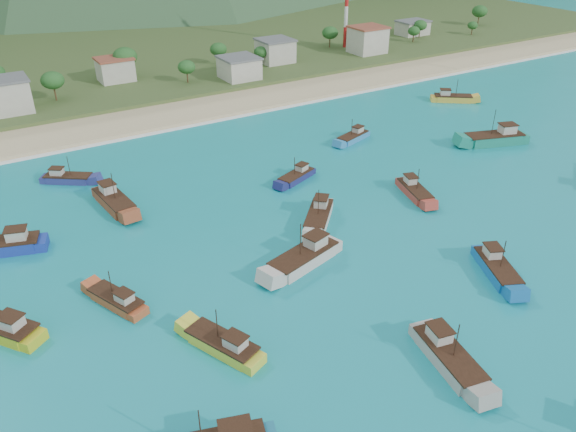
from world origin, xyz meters
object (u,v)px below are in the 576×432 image
boat_2 (305,258)px  boat_9 (297,177)px  boat_29 (117,301)px  boat_1 (3,247)px  boat_6 (448,357)px  boat_13 (1,329)px  boat_24 (414,192)px  boat_12 (495,139)px  boat_17 (497,269)px  boat_10 (452,99)px  boat_14 (224,346)px  boat_0 (68,179)px  boat_22 (114,202)px  boat_19 (319,217)px  boat_7 (353,138)px

boat_2 → boat_9: boat_2 is taller
boat_2 → boat_29: boat_2 is taller
boat_1 → boat_6: size_ratio=1.06×
boat_13 → boat_24: 65.80m
boat_12 → boat_13: boat_12 is taller
boat_1 → boat_29: 23.15m
boat_12 → boat_17: bearing=149.9°
boat_2 → boat_24: (27.54, 7.78, -0.29)m
boat_10 → boat_14: 102.15m
boat_0 → boat_2: bearing=62.3°
boat_10 → boat_24: bearing=-15.5°
boat_13 → boat_17: (59.27, -21.90, -0.06)m
boat_13 → boat_22: 31.74m
boat_2 → boat_9: size_ratio=1.43×
boat_6 → boat_10: 94.80m
boat_12 → boat_24: bearing=124.9°
boat_14 → boat_19: bearing=13.2°
boat_13 → boat_2: bearing=-45.8°
boat_12 → boat_14: size_ratio=1.35×
boat_0 → boat_17: boat_17 is taller
boat_29 → boat_14: bearing=-83.9°
boat_19 → boat_2: bearing=90.2°
boat_17 → boat_24: 24.24m
boat_29 → boat_6: bearing=-68.5°
boat_10 → boat_19: (-62.72, -32.59, 0.06)m
boat_13 → boat_6: bearing=-73.1°
boat_2 → boat_14: size_ratio=1.24×
boat_7 → boat_19: 35.35m
boat_1 → boat_12: bearing=-77.6°
boat_0 → boat_7: 57.20m
boat_22 → boat_6: bearing=104.9°
boat_1 → boat_14: 39.53m
boat_14 → boat_19: boat_19 is taller
boat_6 → boat_24: 40.49m
boat_12 → boat_14: boat_12 is taller
boat_29 → boat_19: bearing=-15.3°
boat_0 → boat_17: 73.86m
boat_12 → boat_13: size_ratio=1.31×
boat_29 → boat_2: bearing=-33.0°
boat_12 → boat_22: 77.03m
boat_14 → boat_0: bearing=72.5°
boat_6 → boat_9: size_ratio=1.28×
boat_9 → boat_12: 45.01m
boat_0 → boat_19: 46.84m
boat_29 → boat_12: bearing=-14.4°
boat_6 → boat_29: (-28.02, 28.99, -0.23)m
boat_7 → boat_14: 66.90m
boat_17 → boat_0: bearing=-28.9°
boat_13 → boat_1: bearing=45.4°
boat_7 → boat_14: boat_14 is taller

